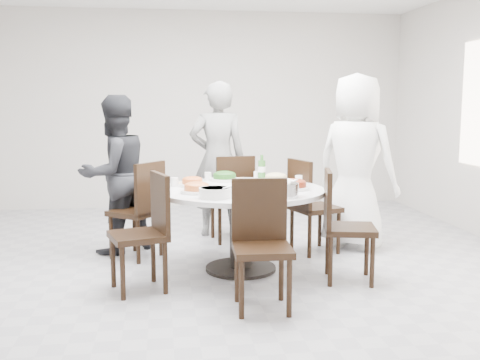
{
  "coord_description": "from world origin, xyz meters",
  "views": [
    {
      "loc": [
        -0.55,
        -5.16,
        1.52
      ],
      "look_at": [
        0.14,
        -0.21,
        0.82
      ],
      "focal_mm": 42.0,
      "sensor_mm": 36.0,
      "label": 1
    }
  ],
  "objects": [
    {
      "name": "chair_n",
      "position": [
        0.19,
        0.84,
        0.47
      ],
      "size": [
        0.47,
        0.47,
        0.95
      ],
      "primitive_type": "cube",
      "rotation": [
        0.0,
        0.0,
        3.28
      ],
      "color": "black",
      "rests_on": "floor"
    },
    {
      "name": "dish_redbrown",
      "position": [
        0.6,
        -0.38,
        0.79
      ],
      "size": [
        0.29,
        0.29,
        0.07
      ],
      "primitive_type": "cylinder",
      "color": "white",
      "rests_on": "dining_table"
    },
    {
      "name": "chair_nw",
      "position": [
        -0.82,
        0.3,
        0.47
      ],
      "size": [
        0.59,
        0.59,
        0.95
      ],
      "primitive_type": "cube",
      "rotation": [
        0.0,
        0.0,
        4.04
      ],
      "color": "black",
      "rests_on": "floor"
    },
    {
      "name": "wall_front",
      "position": [
        0.0,
        -3.0,
        1.4
      ],
      "size": [
        6.0,
        0.01,
        2.8
      ],
      "primitive_type": "cube",
      "color": "beige",
      "rests_on": "ground"
    },
    {
      "name": "beverage_bottle",
      "position": [
        0.42,
        0.24,
        0.88
      ],
      "size": [
        0.07,
        0.07,
        0.25
      ],
      "primitive_type": "cylinder",
      "color": "#336C2B",
      "rests_on": "dining_table"
    },
    {
      "name": "dish_orange",
      "position": [
        -0.28,
        -0.07,
        0.78
      ],
      "size": [
        0.24,
        0.24,
        0.06
      ],
      "primitive_type": "cylinder",
      "color": "white",
      "rests_on": "dining_table"
    },
    {
      "name": "floor",
      "position": [
        0.0,
        0.0,
        0.0
      ],
      "size": [
        6.0,
        6.0,
        0.01
      ],
      "primitive_type": "cube",
      "color": "#A6A6AA",
      "rests_on": "ground"
    },
    {
      "name": "chair_ne",
      "position": [
        0.98,
        0.25,
        0.47
      ],
      "size": [
        0.53,
        0.53,
        0.95
      ],
      "primitive_type": "cube",
      "rotation": [
        0.0,
        0.0,
        1.87
      ],
      "color": "black",
      "rests_on": "floor"
    },
    {
      "name": "tea_cups",
      "position": [
        0.11,
        0.4,
        0.79
      ],
      "size": [
        0.07,
        0.07,
        0.08
      ],
      "primitive_type": "cylinder",
      "color": "white",
      "rests_on": "dining_table"
    },
    {
      "name": "diner_right",
      "position": [
        1.44,
        0.38,
        0.9
      ],
      "size": [
        1.03,
        1.03,
        1.81
      ],
      "primitive_type": "imported",
      "rotation": [
        0.0,
        0.0,
        2.35
      ],
      "color": "white",
      "rests_on": "floor"
    },
    {
      "name": "rice_bowl",
      "position": [
        0.42,
        -0.74,
        0.81
      ],
      "size": [
        0.26,
        0.26,
        0.11
      ],
      "primitive_type": "cylinder",
      "color": "silver",
      "rests_on": "dining_table"
    },
    {
      "name": "wall_back",
      "position": [
        0.0,
        3.0,
        1.4
      ],
      "size": [
        6.0,
        0.01,
        2.8
      ],
      "primitive_type": "cube",
      "color": "beige",
      "rests_on": "ground"
    },
    {
      "name": "chair_s",
      "position": [
        0.16,
        -1.25,
        0.47
      ],
      "size": [
        0.44,
        0.44,
        0.95
      ],
      "primitive_type": "cube",
      "rotation": [
        0.0,
        0.0,
        6.24
      ],
      "color": "black",
      "rests_on": "floor"
    },
    {
      "name": "soup_bowl",
      "position": [
        -0.13,
        -0.7,
        0.79
      ],
      "size": [
        0.27,
        0.27,
        0.08
      ],
      "primitive_type": "cylinder",
      "color": "white",
      "rests_on": "dining_table"
    },
    {
      "name": "chair_sw",
      "position": [
        -0.75,
        -0.7,
        0.47
      ],
      "size": [
        0.52,
        0.52,
        0.95
      ],
      "primitive_type": "cube",
      "rotation": [
        0.0,
        0.0,
        5.01
      ],
      "color": "black",
      "rests_on": "floor"
    },
    {
      "name": "chair_se",
      "position": [
        1.01,
        -0.69,
        0.47
      ],
      "size": [
        0.5,
        0.5,
        0.95
      ],
      "primitive_type": "cube",
      "rotation": [
        0.0,
        0.0,
        7.63
      ],
      "color": "black",
      "rests_on": "floor"
    },
    {
      "name": "dish_greens",
      "position": [
        0.05,
        0.24,
        0.79
      ],
      "size": [
        0.29,
        0.29,
        0.07
      ],
      "primitive_type": "cylinder",
      "color": "white",
      "rests_on": "dining_table"
    },
    {
      "name": "dish_tofu",
      "position": [
        -0.26,
        -0.45,
        0.79
      ],
      "size": [
        0.28,
        0.28,
        0.07
      ],
      "primitive_type": "cylinder",
      "color": "white",
      "rests_on": "dining_table"
    },
    {
      "name": "diner_left",
      "position": [
        -1.02,
        0.54,
        0.79
      ],
      "size": [
        0.98,
        0.95,
        1.59
      ],
      "primitive_type": "imported",
      "rotation": [
        0.0,
        0.0,
        3.81
      ],
      "color": "black",
      "rests_on": "floor"
    },
    {
      "name": "dining_table",
      "position": [
        0.14,
        -0.26,
        0.38
      ],
      "size": [
        1.5,
        1.5,
        0.75
      ],
      "primitive_type": "cylinder",
      "color": "white",
      "rests_on": "floor"
    },
    {
      "name": "dish_pale",
      "position": [
        0.53,
        0.07,
        0.79
      ],
      "size": [
        0.27,
        0.27,
        0.07
      ],
      "primitive_type": "cylinder",
      "color": "white",
      "rests_on": "dining_table"
    },
    {
      "name": "diner_middle",
      "position": [
        0.07,
        1.13,
        0.87
      ],
      "size": [
        0.65,
        0.44,
        1.74
      ],
      "primitive_type": "imported",
      "rotation": [
        0.0,
        0.0,
        3.11
      ],
      "color": "black",
      "rests_on": "floor"
    },
    {
      "name": "chopsticks",
      "position": [
        0.15,
        0.44,
        0.76
      ],
      "size": [
        0.24,
        0.04,
        0.01
      ],
      "primitive_type": null,
      "color": "tan",
      "rests_on": "dining_table"
    }
  ]
}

